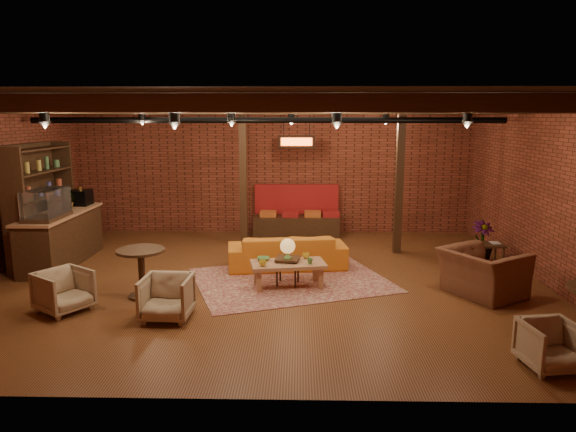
{
  "coord_description": "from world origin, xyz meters",
  "views": [
    {
      "loc": [
        0.67,
        -8.91,
        2.92
      ],
      "look_at": [
        0.47,
        0.2,
        1.15
      ],
      "focal_mm": 32.0,
      "sensor_mm": 36.0,
      "label": 1
    }
  ],
  "objects_px": {
    "armchair_a": "(64,289)",
    "sofa": "(287,251)",
    "plant_tall": "(484,201)",
    "side_table_book": "(491,245)",
    "coffee_table": "(287,265)",
    "armchair_right": "(483,265)",
    "armchair_far": "(551,343)",
    "armchair_b": "(167,295)",
    "round_table_left": "(141,265)",
    "side_table_lamp": "(288,250)"
  },
  "relations": [
    {
      "from": "armchair_a",
      "to": "sofa",
      "type": "bearing_deg",
      "value": -19.89
    },
    {
      "from": "sofa",
      "to": "plant_tall",
      "type": "relative_size",
      "value": 0.91
    },
    {
      "from": "side_table_book",
      "to": "coffee_table",
      "type": "bearing_deg",
      "value": -163.62
    },
    {
      "from": "armchair_right",
      "to": "armchair_far",
      "type": "xyz_separation_m",
      "value": [
        -0.08,
        -2.54,
        -0.2
      ]
    },
    {
      "from": "coffee_table",
      "to": "armchair_b",
      "type": "distance_m",
      "value": 2.28
    },
    {
      "from": "coffee_table",
      "to": "armchair_a",
      "type": "height_order",
      "value": "armchair_a"
    },
    {
      "from": "armchair_b",
      "to": "armchair_right",
      "type": "distance_m",
      "value": 5.09
    },
    {
      "from": "coffee_table",
      "to": "armchair_right",
      "type": "height_order",
      "value": "armchair_right"
    },
    {
      "from": "round_table_left",
      "to": "armchair_far",
      "type": "bearing_deg",
      "value": -22.77
    },
    {
      "from": "side_table_lamp",
      "to": "plant_tall",
      "type": "relative_size",
      "value": 0.34
    },
    {
      "from": "side_table_book",
      "to": "side_table_lamp",
      "type": "bearing_deg",
      "value": -164.89
    },
    {
      "from": "coffee_table",
      "to": "armchair_a",
      "type": "bearing_deg",
      "value": -159.9
    },
    {
      "from": "coffee_table",
      "to": "armchair_a",
      "type": "xyz_separation_m",
      "value": [
        -3.37,
        -1.23,
        -0.03
      ]
    },
    {
      "from": "side_table_lamp",
      "to": "sofa",
      "type": "bearing_deg",
      "value": 92.08
    },
    {
      "from": "coffee_table",
      "to": "armchair_b",
      "type": "relative_size",
      "value": 1.91
    },
    {
      "from": "armchair_right",
      "to": "plant_tall",
      "type": "height_order",
      "value": "plant_tall"
    },
    {
      "from": "coffee_table",
      "to": "armchair_b",
      "type": "xyz_separation_m",
      "value": [
        -1.72,
        -1.49,
        -0.03
      ]
    },
    {
      "from": "side_table_lamp",
      "to": "armchair_far",
      "type": "bearing_deg",
      "value": -43.55
    },
    {
      "from": "armchair_far",
      "to": "round_table_left",
      "type": "bearing_deg",
      "value": 148.91
    },
    {
      "from": "armchair_far",
      "to": "armchair_a",
      "type": "bearing_deg",
      "value": 157.31
    },
    {
      "from": "coffee_table",
      "to": "round_table_left",
      "type": "height_order",
      "value": "round_table_left"
    },
    {
      "from": "sofa",
      "to": "side_table_book",
      "type": "distance_m",
      "value": 3.95
    },
    {
      "from": "sofa",
      "to": "armchair_a",
      "type": "relative_size",
      "value": 3.21
    },
    {
      "from": "coffee_table",
      "to": "armchair_far",
      "type": "relative_size",
      "value": 2.17
    },
    {
      "from": "side_table_book",
      "to": "armchair_far",
      "type": "distance_m",
      "value": 4.13
    },
    {
      "from": "round_table_left",
      "to": "plant_tall",
      "type": "relative_size",
      "value": 0.33
    },
    {
      "from": "armchair_a",
      "to": "armchair_far",
      "type": "xyz_separation_m",
      "value": [
        6.53,
        -1.67,
        -0.04
      ]
    },
    {
      "from": "armchair_right",
      "to": "plant_tall",
      "type": "bearing_deg",
      "value": -49.63
    },
    {
      "from": "side_table_lamp",
      "to": "armchair_right",
      "type": "distance_m",
      "value": 3.27
    },
    {
      "from": "sofa",
      "to": "round_table_left",
      "type": "distance_m",
      "value": 2.91
    },
    {
      "from": "armchair_b",
      "to": "armchair_far",
      "type": "bearing_deg",
      "value": -13.87
    },
    {
      "from": "coffee_table",
      "to": "armchair_b",
      "type": "bearing_deg",
      "value": -139.11
    },
    {
      "from": "armchair_right",
      "to": "plant_tall",
      "type": "relative_size",
      "value": 0.48
    },
    {
      "from": "side_table_lamp",
      "to": "plant_tall",
      "type": "xyz_separation_m",
      "value": [
        3.93,
        1.6,
        0.61
      ]
    },
    {
      "from": "side_table_lamp",
      "to": "coffee_table",
      "type": "bearing_deg",
      "value": -93.45
    },
    {
      "from": "armchair_b",
      "to": "armchair_far",
      "type": "distance_m",
      "value": 5.09
    },
    {
      "from": "sofa",
      "to": "armchair_far",
      "type": "bearing_deg",
      "value": 120.48
    },
    {
      "from": "coffee_table",
      "to": "plant_tall",
      "type": "xyz_separation_m",
      "value": [
        3.94,
        1.7,
        0.86
      ]
    },
    {
      "from": "armchair_far",
      "to": "plant_tall",
      "type": "distance_m",
      "value": 4.76
    },
    {
      "from": "side_table_lamp",
      "to": "side_table_book",
      "type": "relative_size",
      "value": 1.58
    },
    {
      "from": "sofa",
      "to": "side_table_lamp",
      "type": "bearing_deg",
      "value": 84.32
    },
    {
      "from": "side_table_lamp",
      "to": "armchair_far",
      "type": "distance_m",
      "value": 4.37
    },
    {
      "from": "armchair_a",
      "to": "plant_tall",
      "type": "xyz_separation_m",
      "value": [
        7.3,
        2.93,
        0.89
      ]
    },
    {
      "from": "armchair_a",
      "to": "side_table_book",
      "type": "relative_size",
      "value": 1.34
    },
    {
      "from": "side_table_lamp",
      "to": "side_table_book",
      "type": "height_order",
      "value": "side_table_lamp"
    },
    {
      "from": "armchair_a",
      "to": "armchair_b",
      "type": "distance_m",
      "value": 1.66
    },
    {
      "from": "side_table_lamp",
      "to": "armchair_b",
      "type": "distance_m",
      "value": 2.36
    },
    {
      "from": "round_table_left",
      "to": "sofa",
      "type": "bearing_deg",
      "value": 36.66
    },
    {
      "from": "side_table_lamp",
      "to": "round_table_left",
      "type": "height_order",
      "value": "side_table_lamp"
    },
    {
      "from": "coffee_table",
      "to": "side_table_book",
      "type": "distance_m",
      "value": 4.08
    }
  ]
}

